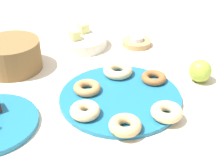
{
  "coord_description": "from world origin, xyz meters",
  "views": [
    {
      "loc": [
        -0.68,
        -0.43,
        0.56
      ],
      "look_at": [
        0.0,
        0.03,
        0.04
      ],
      "focal_mm": 52.61,
      "sensor_mm": 36.0,
      "label": 1
    }
  ],
  "objects_px": {
    "candle_holder": "(137,43)",
    "apple": "(200,71)",
    "donut_3": "(154,78)",
    "donut_4": "(167,112)",
    "donut_0": "(118,70)",
    "basket": "(12,55)",
    "melon_chunk_right": "(83,28)",
    "donut_5": "(87,88)",
    "tealight": "(137,38)",
    "donut_2": "(85,111)",
    "donut_1": "(125,125)",
    "donut_plate": "(120,97)",
    "fruit_bowl": "(81,41)",
    "melon_chunk_left": "(75,35)"
  },
  "relations": [
    {
      "from": "donut_2",
      "to": "melon_chunk_right",
      "type": "xyz_separation_m",
      "value": [
        0.38,
        0.31,
        0.03
      ]
    },
    {
      "from": "apple",
      "to": "donut_2",
      "type": "bearing_deg",
      "value": 153.7
    },
    {
      "from": "donut_0",
      "to": "basket",
      "type": "xyz_separation_m",
      "value": [
        -0.15,
        0.33,
        0.02
      ]
    },
    {
      "from": "donut_0",
      "to": "tealight",
      "type": "height_order",
      "value": "donut_0"
    },
    {
      "from": "candle_holder",
      "to": "basket",
      "type": "relative_size",
      "value": 0.58
    },
    {
      "from": "donut_0",
      "to": "candle_holder",
      "type": "relative_size",
      "value": 0.85
    },
    {
      "from": "donut_3",
      "to": "apple",
      "type": "relative_size",
      "value": 1.08
    },
    {
      "from": "donut_1",
      "to": "melon_chunk_right",
      "type": "xyz_separation_m",
      "value": [
        0.37,
        0.43,
        0.03
      ]
    },
    {
      "from": "donut_plate",
      "to": "fruit_bowl",
      "type": "distance_m",
      "value": 0.39
    },
    {
      "from": "tealight",
      "to": "fruit_bowl",
      "type": "xyz_separation_m",
      "value": [
        -0.13,
        0.17,
        -0.01
      ]
    },
    {
      "from": "donut_5",
      "to": "tealight",
      "type": "distance_m",
      "value": 0.39
    },
    {
      "from": "donut_1",
      "to": "tealight",
      "type": "height_order",
      "value": "donut_1"
    },
    {
      "from": "donut_2",
      "to": "donut_5",
      "type": "xyz_separation_m",
      "value": [
        0.1,
        0.07,
        -0.0
      ]
    },
    {
      "from": "candle_holder",
      "to": "apple",
      "type": "xyz_separation_m",
      "value": [
        -0.11,
        -0.3,
        0.03
      ]
    },
    {
      "from": "donut_plate",
      "to": "melon_chunk_left",
      "type": "xyz_separation_m",
      "value": [
        0.18,
        0.32,
        0.05
      ]
    },
    {
      "from": "donut_plate",
      "to": "donut_5",
      "type": "relative_size",
      "value": 4.45
    },
    {
      "from": "donut_0",
      "to": "donut_5",
      "type": "distance_m",
      "value": 0.14
    },
    {
      "from": "donut_3",
      "to": "basket",
      "type": "bearing_deg",
      "value": 112.27
    },
    {
      "from": "donut_3",
      "to": "donut_5",
      "type": "height_order",
      "value": "donut_5"
    },
    {
      "from": "fruit_bowl",
      "to": "donut_5",
      "type": "bearing_deg",
      "value": -137.94
    },
    {
      "from": "donut_plate",
      "to": "donut_0",
      "type": "xyz_separation_m",
      "value": [
        0.1,
        0.07,
        0.02
      ]
    },
    {
      "from": "donut_1",
      "to": "melon_chunk_left",
      "type": "height_order",
      "value": "melon_chunk_left"
    },
    {
      "from": "donut_3",
      "to": "melon_chunk_right",
      "type": "height_order",
      "value": "melon_chunk_right"
    },
    {
      "from": "donut_1",
      "to": "candle_holder",
      "type": "distance_m",
      "value": 0.53
    },
    {
      "from": "donut_5",
      "to": "candle_holder",
      "type": "bearing_deg",
      "value": 8.17
    },
    {
      "from": "melon_chunk_right",
      "to": "apple",
      "type": "height_order",
      "value": "melon_chunk_right"
    },
    {
      "from": "donut_3",
      "to": "donut_4",
      "type": "relative_size",
      "value": 0.92
    },
    {
      "from": "donut_4",
      "to": "tealight",
      "type": "distance_m",
      "value": 0.47
    },
    {
      "from": "donut_1",
      "to": "donut_4",
      "type": "height_order",
      "value": "donut_4"
    },
    {
      "from": "donut_3",
      "to": "basket",
      "type": "distance_m",
      "value": 0.48
    },
    {
      "from": "basket",
      "to": "fruit_bowl",
      "type": "bearing_deg",
      "value": -16.9
    },
    {
      "from": "basket",
      "to": "melon_chunk_right",
      "type": "bearing_deg",
      "value": -12.41
    },
    {
      "from": "donut_plate",
      "to": "tealight",
      "type": "bearing_deg",
      "value": 23.53
    },
    {
      "from": "donut_0",
      "to": "donut_1",
      "type": "distance_m",
      "value": 0.28
    },
    {
      "from": "donut_4",
      "to": "basket",
      "type": "distance_m",
      "value": 0.56
    },
    {
      "from": "candle_holder",
      "to": "apple",
      "type": "relative_size",
      "value": 1.54
    },
    {
      "from": "donut_1",
      "to": "donut_5",
      "type": "relative_size",
      "value": 1.04
    },
    {
      "from": "donut_2",
      "to": "tealight",
      "type": "distance_m",
      "value": 0.49
    },
    {
      "from": "donut_2",
      "to": "apple",
      "type": "xyz_separation_m",
      "value": [
        0.37,
        -0.18,
        0.01
      ]
    },
    {
      "from": "apple",
      "to": "donut_5",
      "type": "bearing_deg",
      "value": 137.39
    },
    {
      "from": "donut_2",
      "to": "apple",
      "type": "height_order",
      "value": "apple"
    },
    {
      "from": "donut_1",
      "to": "melon_chunk_right",
      "type": "bearing_deg",
      "value": 49.3
    },
    {
      "from": "apple",
      "to": "melon_chunk_left",
      "type": "bearing_deg",
      "value": 96.26
    },
    {
      "from": "melon_chunk_right",
      "to": "donut_1",
      "type": "bearing_deg",
      "value": -130.7
    },
    {
      "from": "candle_holder",
      "to": "fruit_bowl",
      "type": "bearing_deg",
      "value": 127.04
    },
    {
      "from": "donut_plate",
      "to": "donut_4",
      "type": "relative_size",
      "value": 4.19
    },
    {
      "from": "donut_2",
      "to": "donut_4",
      "type": "distance_m",
      "value": 0.22
    },
    {
      "from": "donut_0",
      "to": "melon_chunk_right",
      "type": "xyz_separation_m",
      "value": [
        0.15,
        0.26,
        0.03
      ]
    },
    {
      "from": "donut_plate",
      "to": "donut_0",
      "type": "distance_m",
      "value": 0.13
    },
    {
      "from": "donut_4",
      "to": "fruit_bowl",
      "type": "xyz_separation_m",
      "value": [
        0.23,
        0.48,
        -0.01
      ]
    }
  ]
}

